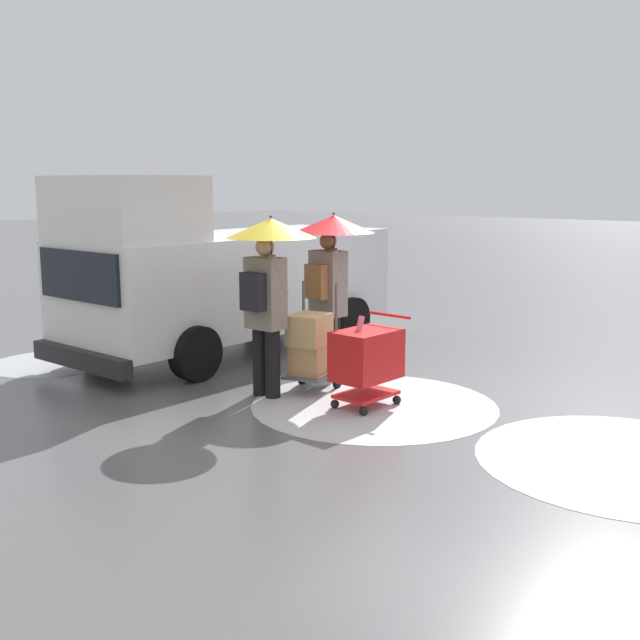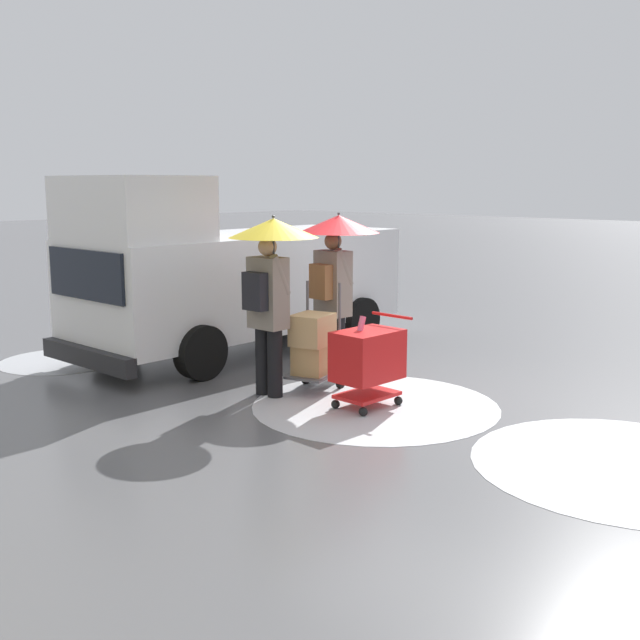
% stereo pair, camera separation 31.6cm
% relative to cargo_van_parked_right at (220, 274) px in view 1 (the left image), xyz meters
% --- Properties ---
extents(ground_plane, '(90.00, 90.00, 0.00)m').
position_rel_cargo_van_parked_right_xyz_m(ground_plane, '(-3.48, 0.17, -1.18)').
color(ground_plane, '#5B5B5E').
extents(slush_patch_under_van, '(2.82, 2.82, 0.01)m').
position_rel_cargo_van_parked_right_xyz_m(slush_patch_under_van, '(-3.38, 0.79, -1.18)').
color(slush_patch_under_van, silver).
rests_on(slush_patch_under_van, ground).
extents(slush_patch_mid_street, '(2.77, 2.77, 0.01)m').
position_rel_cargo_van_parked_right_xyz_m(slush_patch_mid_street, '(-6.23, 0.75, -1.18)').
color(slush_patch_mid_street, '#ADAFB5').
rests_on(slush_patch_mid_street, ground).
extents(slush_patch_far_side, '(1.73, 1.73, 0.01)m').
position_rel_cargo_van_parked_right_xyz_m(slush_patch_far_side, '(1.33, 2.03, -1.18)').
color(slush_patch_far_side, '#ADAFB5').
rests_on(slush_patch_far_side, ground).
extents(cargo_van_parked_right, '(2.22, 5.35, 2.60)m').
position_rel_cargo_van_parked_right_xyz_m(cargo_van_parked_right, '(0.00, 0.00, 0.00)').
color(cargo_van_parked_right, white).
rests_on(cargo_van_parked_right, ground).
extents(shopping_cart_vendor, '(0.58, 0.84, 1.04)m').
position_rel_cargo_van_parked_right_xyz_m(shopping_cart_vendor, '(-3.34, 0.88, -0.61)').
color(shopping_cart_vendor, red).
rests_on(shopping_cart_vendor, ground).
extents(hand_dolly_boxes, '(0.68, 0.81, 1.32)m').
position_rel_cargo_van_parked_right_xyz_m(hand_dolly_boxes, '(-2.44, 0.81, -0.60)').
color(hand_dolly_boxes, '#515156').
rests_on(hand_dolly_boxes, ground).
extents(pedestrian_pink_side, '(1.04, 1.04, 2.15)m').
position_rel_cargo_van_parked_right_xyz_m(pedestrian_pink_side, '(-2.21, 0.14, 0.39)').
color(pedestrian_pink_side, black).
rests_on(pedestrian_pink_side, ground).
extents(pedestrian_black_side, '(1.04, 1.04, 2.15)m').
position_rel_cargo_van_parked_right_xyz_m(pedestrian_black_side, '(-2.22, 1.30, 0.39)').
color(pedestrian_black_side, black).
rests_on(pedestrian_black_side, ground).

